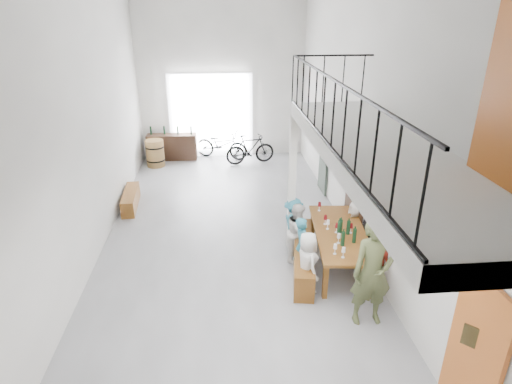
{
  "coord_description": "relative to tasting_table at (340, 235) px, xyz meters",
  "views": [
    {
      "loc": [
        -0.15,
        -8.44,
        4.8
      ],
      "look_at": [
        0.56,
        -0.5,
        1.34
      ],
      "focal_mm": 30.0,
      "sensor_mm": 36.0,
      "label": 1
    }
  ],
  "objects": [
    {
      "name": "floor",
      "position": [
        -2.13,
        1.32,
        -0.71
      ],
      "size": [
        12.0,
        12.0,
        0.0
      ],
      "primitive_type": "plane",
      "color": "slate",
      "rests_on": "ground"
    },
    {
      "name": "room_walls",
      "position": [
        -2.13,
        1.32,
        2.85
      ],
      "size": [
        12.0,
        12.0,
        12.0
      ],
      "color": "white",
      "rests_on": "ground"
    },
    {
      "name": "gateway_portal",
      "position": [
        -2.53,
        7.26,
        0.69
      ],
      "size": [
        2.8,
        0.08,
        2.8
      ],
      "primitive_type": "cube",
      "color": "white",
      "rests_on": "ground"
    },
    {
      "name": "right_wall_decor",
      "position": [
        0.57,
        -0.55,
        1.04
      ],
      "size": [
        0.07,
        8.28,
        5.07
      ],
      "color": "#AA5119",
      "rests_on": "ground"
    },
    {
      "name": "balcony",
      "position": [
        -0.15,
        -1.81,
        2.26
      ],
      "size": [
        1.52,
        5.62,
        4.0
      ],
      "color": "silver",
      "rests_on": "ground"
    },
    {
      "name": "tasting_table",
      "position": [
        0.0,
        0.0,
        0.0
      ],
      "size": [
        1.2,
        2.45,
        0.79
      ],
      "rotation": [
        0.0,
        0.0,
        -0.1
      ],
      "color": "brown",
      "rests_on": "ground"
    },
    {
      "name": "bench_inner",
      "position": [
        -0.71,
        0.01,
        -0.44
      ],
      "size": [
        0.75,
        2.31,
        0.52
      ],
      "primitive_type": "cube",
      "rotation": [
        0.0,
        0.0,
        -0.17
      ],
      "color": "brown",
      "rests_on": "ground"
    },
    {
      "name": "bench_wall",
      "position": [
        0.44,
        0.07,
        -0.48
      ],
      "size": [
        0.26,
        1.94,
        0.45
      ],
      "primitive_type": "cube",
      "rotation": [
        0.0,
        0.0,
        0.0
      ],
      "color": "brown",
      "rests_on": "ground"
    },
    {
      "name": "tableware",
      "position": [
        -0.07,
        -0.17,
        0.22
      ],
      "size": [
        0.57,
        1.94,
        0.35
      ],
      "color": "black",
      "rests_on": "tasting_table"
    },
    {
      "name": "side_bench",
      "position": [
        -4.63,
        3.22,
        -0.5
      ],
      "size": [
        0.41,
        1.48,
        0.41
      ],
      "primitive_type": "cube",
      "rotation": [
        0.0,
        0.0,
        0.06
      ],
      "color": "brown",
      "rests_on": "ground"
    },
    {
      "name": "oak_barrel",
      "position": [
        -4.37,
        6.32,
        -0.27
      ],
      "size": [
        0.59,
        0.59,
        0.87
      ],
      "color": "brown",
      "rests_on": "ground"
    },
    {
      "name": "serving_counter",
      "position": [
        -3.88,
        6.97,
        -0.27
      ],
      "size": [
        1.66,
        0.51,
        0.87
      ],
      "primitive_type": "cube",
      "rotation": [
        0.0,
        0.0,
        -0.04
      ],
      "color": "#321F13",
      "rests_on": "ground"
    },
    {
      "name": "counter_bottles",
      "position": [
        -3.88,
        7.0,
        0.3
      ],
      "size": [
        1.4,
        0.14,
        0.28
      ],
      "color": "black",
      "rests_on": "serving_counter"
    },
    {
      "name": "guest_left_a",
      "position": [
        -0.8,
        -0.74,
        -0.11
      ],
      "size": [
        0.51,
        0.66,
        1.2
      ],
      "primitive_type": "imported",
      "rotation": [
        0.0,
        0.0,
        1.81
      ],
      "color": "silver",
      "rests_on": "ground"
    },
    {
      "name": "guest_left_b",
      "position": [
        -0.78,
        -0.14,
        -0.11
      ],
      "size": [
        0.41,
        0.5,
        1.19
      ],
      "primitive_type": "imported",
      "rotation": [
        0.0,
        0.0,
        1.24
      ],
      "color": "#276D82",
      "rests_on": "ground"
    },
    {
      "name": "guest_left_c",
      "position": [
        -0.75,
        0.37,
        -0.09
      ],
      "size": [
        0.68,
        0.74,
        1.24
      ],
      "primitive_type": "imported",
      "rotation": [
        0.0,
        0.0,
        1.14
      ],
      "color": "silver",
      "rests_on": "ground"
    },
    {
      "name": "guest_left_d",
      "position": [
        -0.78,
        0.85,
        -0.14
      ],
      "size": [
        0.54,
        0.8,
        1.14
      ],
      "primitive_type": "imported",
      "rotation": [
        0.0,
        0.0,
        1.74
      ],
      "color": "#276D82",
      "rests_on": "ground"
    },
    {
      "name": "guest_right_a",
      "position": [
        0.53,
        -0.65,
        -0.12
      ],
      "size": [
        0.41,
        0.73,
        1.18
      ],
      "primitive_type": "imported",
      "rotation": [
        0.0,
        0.0,
        -1.38
      ],
      "color": "#B02E1E",
      "rests_on": "ground"
    },
    {
      "name": "guest_right_b",
      "position": [
        0.62,
        0.09,
        -0.14
      ],
      "size": [
        0.37,
        1.05,
        1.12
      ],
      "primitive_type": "imported",
      "rotation": [
        0.0,
        0.0,
        -1.61
      ],
      "color": "black",
      "rests_on": "ground"
    },
    {
      "name": "guest_right_c",
      "position": [
        0.49,
        0.68,
        -0.17
      ],
      "size": [
        0.36,
        0.54,
        1.08
      ],
      "primitive_type": "imported",
      "rotation": [
        0.0,
        0.0,
        -1.55
      ],
      "color": "silver",
      "rests_on": "ground"
    },
    {
      "name": "host_standing",
      "position": [
        0.06,
        -1.62,
        0.23
      ],
      "size": [
        0.69,
        0.46,
        1.88
      ],
      "primitive_type": "imported",
      "rotation": [
        0.0,
        0.0,
        0.02
      ],
      "color": "#474F2C",
      "rests_on": "ground"
    },
    {
      "name": "potted_plant",
      "position": [
        0.32,
        1.79,
        -0.51
      ],
      "size": [
        0.39,
        0.35,
        0.39
      ],
      "primitive_type": "imported",
      "rotation": [
        0.0,
        0.0,
        0.14
      ],
      "color": "#1C4E20",
      "rests_on": "ground"
    },
    {
      "name": "bicycle_near",
      "position": [
        -2.21,
        6.92,
        -0.22
      ],
      "size": [
        1.95,
        1.33,
        0.97
      ],
      "primitive_type": "imported",
      "rotation": [
        0.0,
        0.0,
        1.16
      ],
      "color": "black",
      "rests_on": "ground"
    },
    {
      "name": "bicycle_far",
      "position": [
        -1.28,
        6.3,
        -0.21
      ],
      "size": [
        1.7,
        0.8,
        0.99
      ],
      "primitive_type": "imported",
      "rotation": [
        0.0,
        0.0,
        1.78
      ],
      "color": "black",
      "rests_on": "ground"
    }
  ]
}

